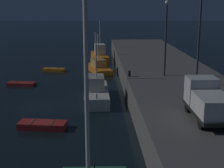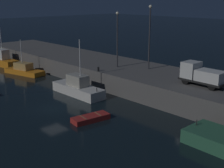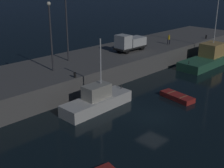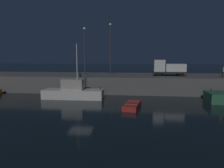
% 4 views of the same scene
% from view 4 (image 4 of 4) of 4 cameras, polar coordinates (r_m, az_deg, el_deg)
% --- Properties ---
extents(ground_plane, '(320.00, 320.00, 0.00)m').
position_cam_4_polar(ground_plane, '(23.54, -8.46, -6.48)').
color(ground_plane, black).
extents(pier_quay, '(76.43, 10.44, 2.57)m').
position_cam_4_polar(pier_quay, '(36.64, -2.77, 0.51)').
color(pier_quay, '#5B5956').
rests_on(pier_quay, ground).
extents(fishing_trawler_red, '(8.11, 2.64, 7.27)m').
position_cam_4_polar(fishing_trawler_red, '(29.13, -10.33, -2.08)').
color(fishing_trawler_red, silver).
rests_on(fishing_trawler_red, ground).
extents(dinghy_red_small, '(2.04, 4.12, 0.59)m').
position_cam_4_polar(dinghy_red_small, '(23.57, 5.44, -5.73)').
color(dinghy_red_small, '#B22823').
rests_on(dinghy_red_small, ground).
extents(lamp_post_west, '(0.44, 0.44, 7.82)m').
position_cam_4_polar(lamp_post_west, '(35.87, -7.34, 9.71)').
color(lamp_post_west, '#38383D').
rests_on(lamp_post_west, pier_quay).
extents(lamp_post_east, '(0.44, 0.44, 8.75)m').
position_cam_4_polar(lamp_post_east, '(37.40, -0.47, 10.39)').
color(lamp_post_east, '#38383D').
rests_on(lamp_post_east, pier_quay).
extents(utility_truck, '(5.29, 2.09, 2.55)m').
position_cam_4_polar(utility_truck, '(35.23, 14.82, 4.18)').
color(utility_truck, black).
rests_on(utility_truck, pier_quay).
extents(dockworker, '(0.43, 0.43, 1.67)m').
position_cam_4_polar(dockworker, '(35.80, 27.75, 3.14)').
color(dockworker, black).
rests_on(dockworker, pier_quay).
extents(bollard_central, '(0.28, 0.28, 0.60)m').
position_cam_4_polar(bollard_central, '(32.24, -8.53, 2.37)').
color(bollard_central, black).
rests_on(bollard_central, pier_quay).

